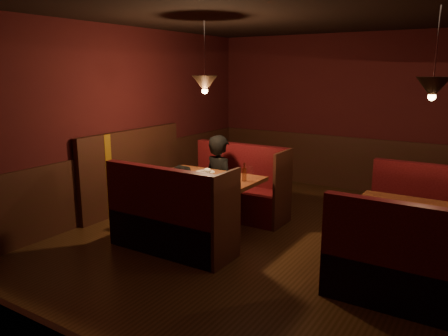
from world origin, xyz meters
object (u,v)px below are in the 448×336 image
Objects in this scene: main_table at (207,189)px; main_bench_near at (170,225)px; second_table at (419,226)px; second_bench_near at (406,274)px; second_bench_far at (430,224)px; diner_a at (220,166)px; diner_b at (183,193)px; main_bench_far at (238,193)px.

main_bench_near is (0.02, -0.84, -0.26)m from main_table.
second_bench_near is (0.03, -0.81, -0.23)m from second_table.
second_table is at bearing -92.20° from second_bench_far.
second_bench_near reaches higher than second_table.
main_table is 0.90× the size of diner_a.
second_table is at bearing -168.47° from diner_a.
diner_b reaches higher than main_bench_near.
second_bench_far is (2.74, 0.94, -0.27)m from main_table.
diner_a is (-0.15, 0.57, 0.21)m from main_table.
second_bench_near is at bearing 176.85° from diner_a.
diner_b reaches higher than second_table.
second_table is (2.70, 0.97, 0.22)m from main_bench_near.
main_bench_far is 3.13m from second_bench_near.
main_table reaches higher than second_table.
diner_a is 1.18× the size of diner_b.
main_bench_near is at bearing -160.22° from second_table.
main_bench_near is 1.20× the size of second_table.
main_bench_far is at bearing 165.18° from second_table.
second_bench_near is 3.19m from diner_a.
main_bench_far is 1.20× the size of second_table.
diner_a reaches higher than diner_b.
main_bench_near reaches higher than second_bench_near.
second_table is 0.85m from second_bench_near.
second_bench_near is at bearing -29.26° from main_bench_far.
main_bench_far is 1.00× the size of main_bench_near.
second_bench_near is (0.00, -1.63, 0.00)m from second_bench_far.
diner_b is (-2.72, 0.13, 0.35)m from second_bench_near.
main_bench_near is 0.99× the size of diner_a.
diner_b is (0.17, -1.13, -0.12)m from diner_a.
diner_a reaches higher than main_table.
main_bench_near is (0.00, -1.68, 0.00)m from main_bench_far.
diner_a is at bearing 97.62° from diner_b.
second_bench_near is (2.74, -0.69, -0.27)m from main_table.
diner_a is (-2.86, 0.45, 0.25)m from second_table.
main_bench_far is at bearing 150.74° from second_bench_near.
main_table is at bearing -91.15° from main_bench_far.
second_bench_far is at bearing -152.37° from diner_a.
second_table is 0.90× the size of second_bench_far.
main_bench_far is at bearing 90.00° from main_bench_near.
diner_a is at bearing 96.79° from main_bench_near.
second_table is 2.91m from diner_a.
diner_b is (0.02, -0.56, 0.08)m from main_table.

